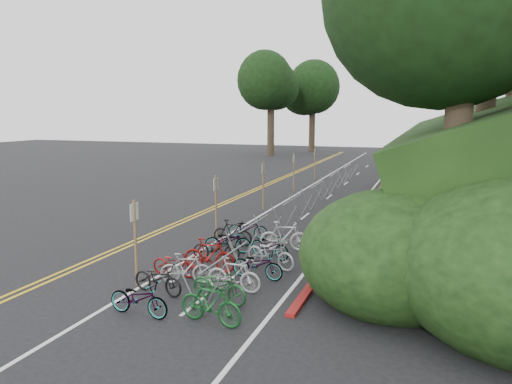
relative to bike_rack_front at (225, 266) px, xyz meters
The scene contains 11 objects.
ground 3.82m from the bike_rack_front, 163.67° to the left, with size 120.00×120.00×0.00m, color black.
road_markings 11.56m from the bike_rack_front, 104.79° to the left, with size 7.47×80.00×0.01m.
red_curb 13.24m from the bike_rack_front, 80.75° to the left, with size 0.25×28.00×0.10m, color maroon.
embankment 22.24m from the bike_rack_front, 64.95° to the left, with size 14.30×48.14×9.11m.
tree_cluster 26.31m from the bike_rack_front, 75.00° to the left, with size 32.78×54.32×18.98m.
bike_rack_front is the anchor object (origin of this frame).
bike_racks_rest 14.06m from the bike_rack_front, 92.34° to the left, with size 1.14×23.00×1.17m.
signpost_near 2.82m from the bike_rack_front, behind, with size 0.08×0.40×2.55m.
signposts_rest 15.35m from the bike_rack_front, 101.18° to the left, with size 0.08×18.40×2.50m.
bike_front 2.36m from the bike_rack_front, 155.86° to the left, with size 1.54×0.54×0.81m, color maroon.
bike_valet 1.99m from the bike_rack_front, 109.59° to the left, with size 3.31×9.86×1.09m.
Camera 1 is at (8.83, -13.29, 5.04)m, focal length 35.00 mm.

